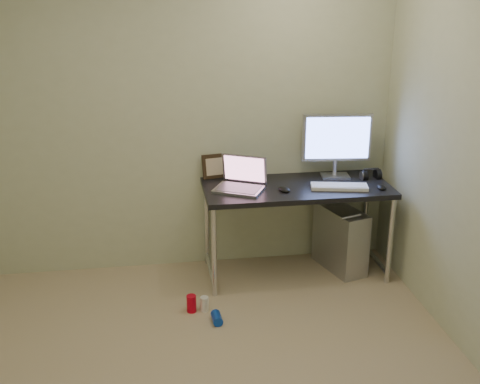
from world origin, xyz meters
The scene contains 16 objects.
wall_back centered at (0.00, 1.75, 1.25)m, with size 3.50×0.02×2.50m, color beige.
desk centered at (0.93, 1.43, 0.66)m, with size 1.45×0.63×0.75m.
tower_computer centered at (1.32, 1.46, 0.26)m, with size 0.36×0.54×0.55m.
cable_a centered at (1.27, 1.70, 0.40)m, with size 0.01×0.01×0.70m, color black.
cable_b centered at (1.36, 1.68, 0.38)m, with size 0.01×0.01×0.72m, color black.
can_red centered at (0.06, 0.95, 0.06)m, with size 0.07×0.07×0.13m, color red.
can_white centered at (0.15, 0.95, 0.05)m, with size 0.06×0.06×0.11m, color white.
can_blue centered at (0.22, 0.78, 0.03)m, with size 0.07×0.07×0.13m, color #0F3FBE.
laptop centered at (0.50, 1.44, 0.81)m, with size 0.45×0.42×0.25m.
monitor centered at (1.29, 1.60, 1.05)m, with size 0.55×0.18×0.52m.
keyboard centered at (1.24, 1.33, 0.76)m, with size 0.43×0.14×0.03m, color white.
mouse_right centered at (1.56, 1.27, 0.77)m, with size 0.07×0.11×0.04m, color black.
mouse_left centered at (0.81, 1.33, 0.77)m, with size 0.08×0.12×0.04m, color black.
headphones centered at (1.56, 1.52, 0.78)m, with size 0.16×0.10×0.11m.
picture_frame centered at (0.35, 1.72, 0.85)m, with size 0.24×0.03×0.20m, color black.
webcam centered at (0.56, 1.72, 0.84)m, with size 0.05×0.04×0.12m.
Camera 1 is at (-0.16, -2.84, 2.29)m, focal length 45.00 mm.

